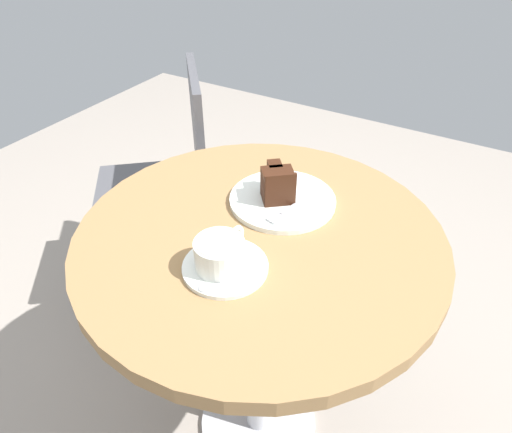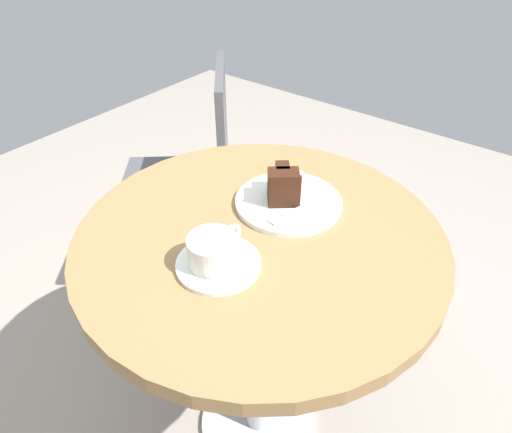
{
  "view_description": "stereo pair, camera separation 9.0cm",
  "coord_description": "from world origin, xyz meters",
  "px_view_note": "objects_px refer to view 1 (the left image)",
  "views": [
    {
      "loc": [
        -0.63,
        -0.36,
        1.33
      ],
      "look_at": [
        -0.01,
        0.01,
        0.79
      ],
      "focal_mm": 32.0,
      "sensor_mm": 36.0,
      "label": 1
    },
    {
      "loc": [
        -0.58,
        -0.44,
        1.33
      ],
      "look_at": [
        -0.01,
        0.01,
        0.79
      ],
      "focal_mm": 32.0,
      "sensor_mm": 36.0,
      "label": 2
    }
  ],
  "objects_px": {
    "coffee_cup": "(220,253)",
    "teaspoon": "(219,285)",
    "cake_slice": "(277,184)",
    "cafe_chair": "(174,173)",
    "saucer": "(224,266)",
    "fork": "(286,211)",
    "napkin": "(282,188)",
    "cake_plate": "(282,200)"
  },
  "relations": [
    {
      "from": "saucer",
      "to": "teaspoon",
      "type": "distance_m",
      "value": 0.05
    },
    {
      "from": "cake_plate",
      "to": "cake_slice",
      "type": "bearing_deg",
      "value": 119.54
    },
    {
      "from": "saucer",
      "to": "cake_plate",
      "type": "bearing_deg",
      "value": 1.52
    },
    {
      "from": "coffee_cup",
      "to": "fork",
      "type": "bearing_deg",
      "value": -8.05
    },
    {
      "from": "cake_plate",
      "to": "coffee_cup",
      "type": "bearing_deg",
      "value": -179.41
    },
    {
      "from": "coffee_cup",
      "to": "fork",
      "type": "relative_size",
      "value": 0.9
    },
    {
      "from": "teaspoon",
      "to": "fork",
      "type": "distance_m",
      "value": 0.25
    },
    {
      "from": "saucer",
      "to": "napkin",
      "type": "distance_m",
      "value": 0.29
    },
    {
      "from": "teaspoon",
      "to": "cake_plate",
      "type": "height_order",
      "value": "teaspoon"
    },
    {
      "from": "coffee_cup",
      "to": "teaspoon",
      "type": "distance_m",
      "value": 0.06
    },
    {
      "from": "coffee_cup",
      "to": "fork",
      "type": "xyz_separation_m",
      "value": [
        0.2,
        -0.03,
        -0.02
      ]
    },
    {
      "from": "saucer",
      "to": "napkin",
      "type": "height_order",
      "value": "saucer"
    },
    {
      "from": "napkin",
      "to": "cafe_chair",
      "type": "distance_m",
      "value": 0.6
    },
    {
      "from": "cake_plate",
      "to": "cafe_chair",
      "type": "bearing_deg",
      "value": 65.02
    },
    {
      "from": "teaspoon",
      "to": "napkin",
      "type": "height_order",
      "value": "teaspoon"
    },
    {
      "from": "teaspoon",
      "to": "fork",
      "type": "xyz_separation_m",
      "value": [
        0.25,
        -0.0,
        0.0
      ]
    },
    {
      "from": "saucer",
      "to": "fork",
      "type": "xyz_separation_m",
      "value": [
        0.2,
        -0.03,
        0.01
      ]
    },
    {
      "from": "teaspoon",
      "to": "fork",
      "type": "height_order",
      "value": "fork"
    },
    {
      "from": "fork",
      "to": "cafe_chair",
      "type": "height_order",
      "value": "cafe_chair"
    },
    {
      "from": "teaspoon",
      "to": "cake_slice",
      "type": "height_order",
      "value": "cake_slice"
    },
    {
      "from": "coffee_cup",
      "to": "cake_plate",
      "type": "distance_m",
      "value": 0.25
    },
    {
      "from": "napkin",
      "to": "cafe_chair",
      "type": "height_order",
      "value": "cafe_chair"
    },
    {
      "from": "saucer",
      "to": "cafe_chair",
      "type": "height_order",
      "value": "cafe_chair"
    },
    {
      "from": "fork",
      "to": "cafe_chair",
      "type": "xyz_separation_m",
      "value": [
        0.29,
        0.57,
        -0.24
      ]
    },
    {
      "from": "fork",
      "to": "napkin",
      "type": "relative_size",
      "value": 0.74
    },
    {
      "from": "saucer",
      "to": "cake_slice",
      "type": "height_order",
      "value": "cake_slice"
    },
    {
      "from": "cake_slice",
      "to": "napkin",
      "type": "distance_m",
      "value": 0.07
    },
    {
      "from": "saucer",
      "to": "cake_slice",
      "type": "relative_size",
      "value": 1.7
    },
    {
      "from": "cake_plate",
      "to": "cake_slice",
      "type": "relative_size",
      "value": 2.5
    },
    {
      "from": "cake_slice",
      "to": "fork",
      "type": "distance_m",
      "value": 0.06
    },
    {
      "from": "coffee_cup",
      "to": "saucer",
      "type": "bearing_deg",
      "value": -42.67
    },
    {
      "from": "saucer",
      "to": "coffee_cup",
      "type": "relative_size",
      "value": 1.28
    },
    {
      "from": "coffee_cup",
      "to": "napkin",
      "type": "distance_m",
      "value": 0.3
    },
    {
      "from": "cake_plate",
      "to": "fork",
      "type": "height_order",
      "value": "fork"
    },
    {
      "from": "cake_slice",
      "to": "cafe_chair",
      "type": "relative_size",
      "value": 0.11
    },
    {
      "from": "coffee_cup",
      "to": "cake_plate",
      "type": "xyz_separation_m",
      "value": [
        0.25,
        0.0,
        -0.03
      ]
    },
    {
      "from": "cake_slice",
      "to": "saucer",
      "type": "bearing_deg",
      "value": -175.72
    },
    {
      "from": "teaspoon",
      "to": "cafe_chair",
      "type": "distance_m",
      "value": 0.82
    },
    {
      "from": "napkin",
      "to": "cake_slice",
      "type": "bearing_deg",
      "value": -165.43
    },
    {
      "from": "coffee_cup",
      "to": "teaspoon",
      "type": "relative_size",
      "value": 1.72
    },
    {
      "from": "fork",
      "to": "napkin",
      "type": "distance_m",
      "value": 0.11
    },
    {
      "from": "coffee_cup",
      "to": "cake_slice",
      "type": "relative_size",
      "value": 1.33
    }
  ]
}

